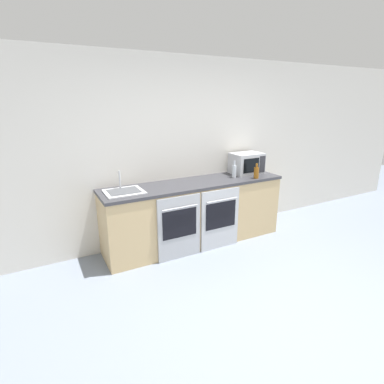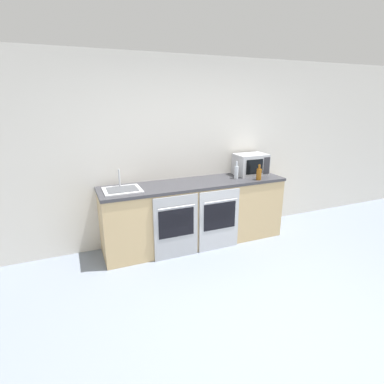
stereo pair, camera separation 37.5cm
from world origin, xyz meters
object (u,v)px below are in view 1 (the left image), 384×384
Objects in this scene: bottle_clear at (234,171)px; bottle_amber at (256,172)px; sink at (124,191)px; oven_left at (179,228)px; microwave at (247,163)px; oven_right at (220,219)px.

bottle_amber is (0.26, -0.19, -0.01)m from bottle_clear.
oven_left is at bearing -28.12° from sink.
microwave is 1.98m from sink.
oven_left is at bearing 180.00° from oven_right.
oven_left is 1.81× the size of microwave.
oven_right is 1.06m from microwave.
bottle_amber is (-0.06, -0.32, -0.07)m from microwave.
oven_left is 0.84m from sink.
oven_left is at bearing -175.85° from bottle_amber.
bottle_amber is at bearing -101.37° from microwave.
oven_right is at bearing -172.02° from bottle_amber.
bottle_clear is (-0.32, -0.13, -0.06)m from microwave.
sink is (-1.23, 0.32, 0.49)m from oven_right.
bottle_clear is 0.54× the size of sink.
bottle_amber is (1.30, 0.09, 0.56)m from oven_left.
bottle_clear is (0.41, 0.28, 0.58)m from oven_right.
microwave is 2.16× the size of bottle_amber.
microwave reaches higher than oven_right.
microwave reaches higher than bottle_clear.
bottle_clear is at bearing 34.28° from oven_right.
oven_left is 1.00× the size of oven_right.
oven_left is 0.63m from oven_right.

